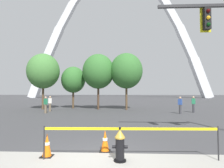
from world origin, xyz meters
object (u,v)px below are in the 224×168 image
Objects in this scene: traffic_cone_by_hydrant at (47,145)px; pedestrian_walking_left at (50,104)px; fire_hydrant at (120,145)px; pedestrian_standing_center at (46,105)px; pedestrian_walking_right at (194,104)px; monument_arch at (118,37)px; traffic_cone_mid_sidewalk at (105,141)px; pedestrian_near_trees at (180,105)px.

traffic_cone_by_hydrant is 0.46× the size of pedestrian_walking_left.
pedestrian_walking_left is at bearing 118.23° from fire_hydrant.
pedestrian_walking_right is (14.38, 1.22, 0.00)m from pedestrian_standing_center.
pedestrian_standing_center is at bearing -97.97° from monument_arch.
pedestrian_walking_left is (-6.85, 12.82, 0.46)m from traffic_cone_mid_sidewalk.
traffic_cone_mid_sidewalk is (-0.51, 0.88, -0.11)m from fire_hydrant.
pedestrian_near_trees is (6.07, 11.27, 0.46)m from traffic_cone_mid_sidewalk.
monument_arch is at bearing 88.42° from traffic_cone_by_hydrant.
pedestrian_near_trees is (5.56, 12.15, 0.35)m from fire_hydrant.
monument_arch is at bearing 81.50° from pedestrian_walking_left.
pedestrian_walking_right is 1.00× the size of pedestrian_near_trees.
monument_arch reaches higher than pedestrian_near_trees.
traffic_cone_mid_sidewalk is 0.46× the size of pedestrian_near_trees.
monument_arch is at bearing 82.03° from pedestrian_standing_center.
traffic_cone_mid_sidewalk is 12.81m from pedestrian_near_trees.
monument_arch reaches higher than traffic_cone_mid_sidewalk.
pedestrian_walking_left and pedestrian_walking_right have the same top height.
pedestrian_walking_right is at bearing 53.85° from traffic_cone_by_hydrant.
pedestrian_standing_center is at bearing 120.75° from traffic_cone_mid_sidewalk.
pedestrian_walking_right is (7.72, 12.40, 0.46)m from traffic_cone_mid_sidewalk.
monument_arch is 39.26× the size of pedestrian_walking_left.
pedestrian_standing_center is at bearing 112.46° from traffic_cone_by_hydrant.
fire_hydrant is 15.56m from pedestrian_walking_left.
traffic_cone_by_hydrant is 0.01× the size of monument_arch.
traffic_cone_mid_sidewalk is (1.78, 0.61, 0.00)m from traffic_cone_by_hydrant.
monument_arch is 39.26× the size of pedestrian_walking_right.
fire_hydrant is at bearing -61.77° from pedestrian_walking_left.
fire_hydrant is 13.36m from pedestrian_near_trees.
pedestrian_near_trees is (6.25, -46.15, -20.15)m from monument_arch.
pedestrian_standing_center and pedestrian_walking_right have the same top height.
traffic_cone_by_hydrant is at bearing -69.33° from pedestrian_walking_left.
traffic_cone_mid_sidewalk is 0.46× the size of pedestrian_walking_right.
pedestrian_walking_left is at bearing 110.67° from traffic_cone_by_hydrant.
pedestrian_near_trees is at bearing -6.87° from pedestrian_walking_left.
pedestrian_walking_left is (-6.66, -44.59, -20.15)m from monument_arch.
traffic_cone_by_hydrant is 0.46× the size of pedestrian_standing_center.
monument_arch is 49.38m from pedestrian_walking_left.
traffic_cone_mid_sidewalk is at bearing -121.91° from pedestrian_walking_right.
pedestrian_walking_left is at bearing 173.13° from pedestrian_near_trees.
traffic_cone_by_hydrant is 0.46× the size of pedestrian_walking_right.
pedestrian_walking_left is at bearing -98.50° from monument_arch.
fire_hydrant is 14.04m from pedestrian_standing_center.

